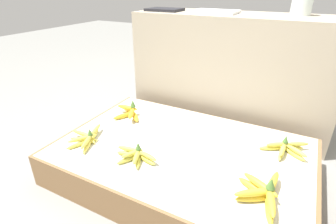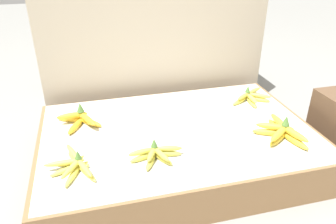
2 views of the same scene
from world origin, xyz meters
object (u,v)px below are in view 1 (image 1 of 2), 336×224
Objects in this scene: banana_bunch_front_midleft at (136,156)px; banana_bunch_middle_left at (130,112)px; glass_jar at (302,2)px; banana_bunch_front_left at (87,138)px; foam_tray_white at (215,12)px; banana_bunch_front_right at (264,192)px; banana_bunch_middle_right at (286,149)px.

banana_bunch_front_midleft is 1.02× the size of banana_bunch_middle_left.
banana_bunch_front_midleft is at bearing -117.90° from glass_jar.
banana_bunch_front_left is 1.13m from foam_tray_white.
banana_bunch_middle_left is 0.86m from foam_tray_white.
banana_bunch_front_right is at bearing -58.24° from foam_tray_white.
banana_bunch_middle_left reaches higher than banana_bunch_front_midleft.
banana_bunch_middle_left is (0.02, 0.36, 0.01)m from banana_bunch_front_left.
banana_bunch_front_left is 1.16× the size of banana_bunch_middle_left.
glass_jar reaches higher than foam_tray_white.
banana_bunch_middle_right is (0.04, 0.38, -0.01)m from banana_bunch_front_right.
banana_bunch_middle_right is at bearing 83.27° from banana_bunch_front_right.
banana_bunch_middle_left is 0.77× the size of foam_tray_white.
banana_bunch_middle_left is at bearing 158.73° from banana_bunch_front_right.
banana_bunch_front_right is 0.38m from banana_bunch_middle_right.
banana_bunch_front_right is at bearing -87.22° from glass_jar.
banana_bunch_front_midleft and banana_bunch_middle_right have the same top height.
banana_bunch_front_right is at bearing -96.73° from banana_bunch_middle_right.
banana_bunch_front_right is 1.95× the size of glass_jar.
foam_tray_white is at bearing 139.44° from banana_bunch_middle_right.
banana_bunch_front_right is at bearing -21.27° from banana_bunch_middle_left.
banana_bunch_front_left is 1.12× the size of banana_bunch_middle_right.
banana_bunch_front_left is 0.90× the size of foam_tray_white.
glass_jar is (0.86, 1.01, 0.65)m from banana_bunch_front_left.
banana_bunch_front_left is 1.03m from banana_bunch_middle_right.
glass_jar is 0.52m from foam_tray_white.
foam_tray_white is (-0.59, 0.51, 0.58)m from banana_bunch_middle_right.
banana_bunch_front_midleft is at bearing -92.55° from foam_tray_white.
banana_bunch_middle_right is 0.90m from glass_jar.
banana_bunch_front_midleft is (0.32, -0.01, 0.00)m from banana_bunch_front_left.
banana_bunch_front_midleft is 1.08m from foam_tray_white.
banana_bunch_middle_right reaches higher than banana_bunch_front_left.
foam_tray_white is at bearing -167.54° from glass_jar.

